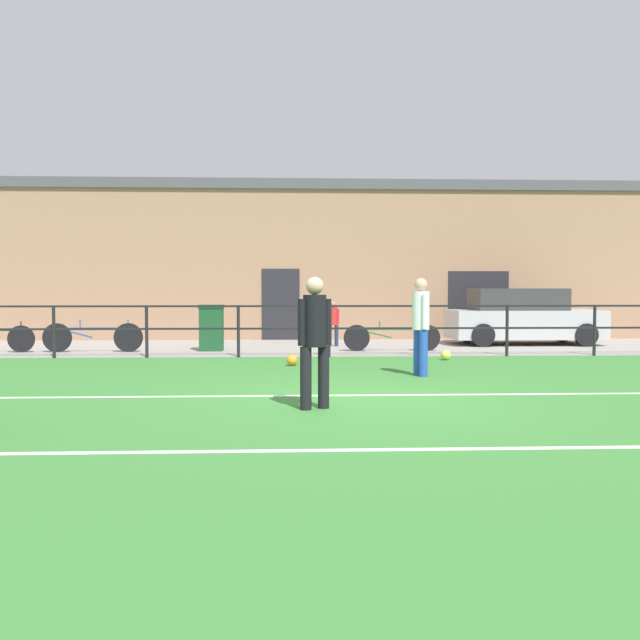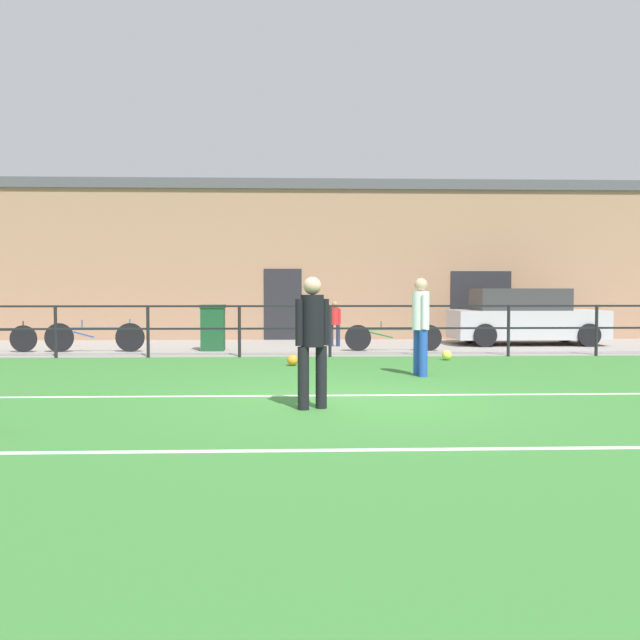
% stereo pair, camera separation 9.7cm
% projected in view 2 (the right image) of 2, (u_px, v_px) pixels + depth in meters
% --- Properties ---
extents(ground, '(60.00, 44.00, 0.04)m').
position_uv_depth(ground, '(353.00, 402.00, 9.26)').
color(ground, '#387A33').
extents(field_line_touchline, '(36.00, 0.11, 0.00)m').
position_uv_depth(field_line_touchline, '(350.00, 395.00, 9.70)').
color(field_line_touchline, white).
rests_on(field_line_touchline, ground).
extents(field_line_hash, '(36.00, 0.11, 0.00)m').
position_uv_depth(field_line_hash, '(379.00, 450.00, 6.41)').
color(field_line_hash, white).
rests_on(field_line_hash, ground).
extents(pavement_strip, '(48.00, 5.00, 0.02)m').
position_uv_depth(pavement_strip, '(325.00, 347.00, 17.74)').
color(pavement_strip, gray).
rests_on(pavement_strip, ground).
extents(perimeter_fence, '(36.07, 0.07, 1.15)m').
position_uv_depth(perimeter_fence, '(330.00, 323.00, 15.22)').
color(perimeter_fence, black).
rests_on(perimeter_fence, ground).
extents(clubhouse_facade, '(28.00, 2.56, 4.72)m').
position_uv_depth(clubhouse_facade, '(320.00, 261.00, 21.33)').
color(clubhouse_facade, '#A37A5B').
rests_on(clubhouse_facade, ground).
extents(player_goalkeeper, '(0.43, 0.29, 1.65)m').
position_uv_depth(player_goalkeeper, '(312.00, 334.00, 8.57)').
color(player_goalkeeper, black).
rests_on(player_goalkeeper, ground).
extents(player_striker, '(0.30, 0.46, 1.69)m').
position_uv_depth(player_striker, '(421.00, 320.00, 11.85)').
color(player_striker, blue).
rests_on(player_striker, ground).
extents(soccer_ball_match, '(0.22, 0.22, 0.22)m').
position_uv_depth(soccer_ball_match, '(293.00, 360.00, 13.49)').
color(soccer_ball_match, orange).
rests_on(soccer_ball_match, ground).
extents(soccer_ball_spare, '(0.21, 0.21, 0.21)m').
position_uv_depth(soccer_ball_spare, '(447.00, 355.00, 14.54)').
color(soccer_ball_spare, '#E5E04C').
rests_on(soccer_ball_spare, ground).
extents(spectator_child, '(0.32, 0.21, 1.17)m').
position_uv_depth(spectator_child, '(335.00, 321.00, 17.82)').
color(spectator_child, '#232D4C').
rests_on(spectator_child, pavement_strip).
extents(parked_car_red, '(3.98, 1.78, 1.50)m').
position_uv_depth(parked_car_red, '(524.00, 318.00, 18.46)').
color(parked_car_red, '#B7B7BC').
rests_on(parked_car_red, pavement_strip).
extents(bicycle_parked_1, '(2.34, 0.04, 0.77)m').
position_uv_depth(bicycle_parked_1, '(94.00, 337.00, 16.23)').
color(bicycle_parked_1, black).
rests_on(bicycle_parked_1, pavement_strip).
extents(bicycle_parked_3, '(2.33, 0.04, 0.73)m').
position_uv_depth(bicycle_parked_3, '(393.00, 337.00, 16.49)').
color(bicycle_parked_3, black).
rests_on(bicycle_parked_3, pavement_strip).
extents(trash_bin_0, '(0.58, 0.49, 1.11)m').
position_uv_depth(trash_bin_0, '(213.00, 327.00, 16.56)').
color(trash_bin_0, '#194C28').
rests_on(trash_bin_0, pavement_strip).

